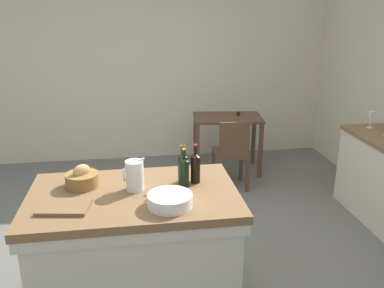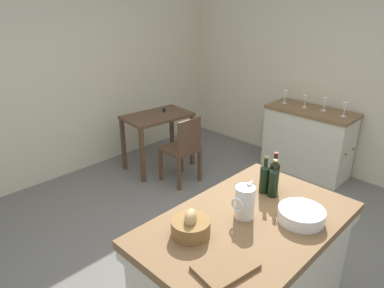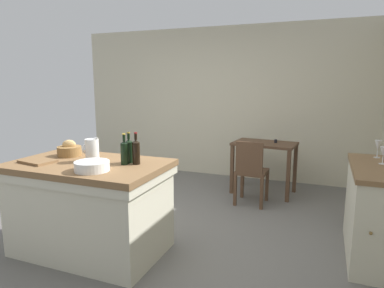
{
  "view_description": "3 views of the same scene",
  "coord_description": "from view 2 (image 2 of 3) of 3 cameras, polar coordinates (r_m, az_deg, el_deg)",
  "views": [
    {
      "loc": [
        -0.32,
        -3.26,
        2.15
      ],
      "look_at": [
        0.23,
        0.4,
        0.9
      ],
      "focal_mm": 37.72,
      "sensor_mm": 36.0,
      "label": 1
    },
    {
      "loc": [
        -1.98,
        -1.71,
        2.26
      ],
      "look_at": [
        0.29,
        0.52,
        0.92
      ],
      "focal_mm": 32.94,
      "sensor_mm": 36.0,
      "label": 2
    },
    {
      "loc": [
        1.74,
        -3.19,
        1.66
      ],
      "look_at": [
        0.3,
        0.47,
        0.94
      ],
      "focal_mm": 31.64,
      "sensor_mm": 36.0,
      "label": 3
    }
  ],
  "objects": [
    {
      "name": "wine_glass_middle",
      "position": [
        4.9,
        17.88,
        6.95
      ],
      "size": [
        0.07,
        0.07,
        0.17
      ],
      "color": "white",
      "rests_on": "side_cabinet"
    },
    {
      "name": "wine_glass_far_left",
      "position": [
        4.69,
        23.53,
        5.56
      ],
      "size": [
        0.07,
        0.07,
        0.18
      ],
      "color": "white",
      "rests_on": "side_cabinet"
    },
    {
      "name": "wine_glass_left",
      "position": [
        4.84,
        20.73,
        6.42
      ],
      "size": [
        0.07,
        0.07,
        0.17
      ],
      "color": "white",
      "rests_on": "side_cabinet"
    },
    {
      "name": "wooden_chair",
      "position": [
        4.46,
        -1.46,
        -0.66
      ],
      "size": [
        0.41,
        0.41,
        0.89
      ],
      "color": "#513826",
      "rests_on": "ground"
    },
    {
      "name": "bread_basket",
      "position": [
        2.21,
        -0.22,
        -13.12
      ],
      "size": [
        0.24,
        0.24,
        0.17
      ],
      "color": "olive",
      "rests_on": "island_table"
    },
    {
      "name": "wine_glass_right",
      "position": [
        5.02,
        14.87,
        7.77
      ],
      "size": [
        0.07,
        0.07,
        0.18
      ],
      "color": "white",
      "rests_on": "side_cabinet"
    },
    {
      "name": "pitcher",
      "position": [
        2.36,
        8.49,
        -9.23
      ],
      "size": [
        0.17,
        0.13,
        0.26
      ],
      "color": "white",
      "rests_on": "island_table"
    },
    {
      "name": "side_cabinet",
      "position": [
        5.02,
        18.19,
        0.47
      ],
      "size": [
        0.52,
        1.15,
        0.9
      ],
      "color": "brown",
      "rests_on": "ground"
    },
    {
      "name": "writing_desk",
      "position": [
        4.85,
        -5.6,
        3.28
      ],
      "size": [
        0.95,
        0.65,
        0.83
      ],
      "color": "#513826",
      "rests_on": "ground"
    },
    {
      "name": "wine_bottle_green",
      "position": [
        2.62,
        13.05,
        -5.94
      ],
      "size": [
        0.07,
        0.07,
        0.29
      ],
      "color": "black",
      "rests_on": "island_table"
    },
    {
      "name": "wall_right",
      "position": [
        4.98,
        23.93,
        9.8
      ],
      "size": [
        0.12,
        5.2,
        2.6
      ],
      "primitive_type": "cube",
      "color": "beige",
      "rests_on": "ground"
    },
    {
      "name": "wall_back",
      "position": [
        4.84,
        -20.7,
        9.95
      ],
      "size": [
        5.32,
        0.12,
        2.6
      ],
      "primitive_type": "cube",
      "color": "beige",
      "rests_on": "ground"
    },
    {
      "name": "wine_bottle_amber",
      "position": [
        2.66,
        11.67,
        -5.39
      ],
      "size": [
        0.07,
        0.07,
        0.3
      ],
      "color": "black",
      "rests_on": "island_table"
    },
    {
      "name": "wash_bowl",
      "position": [
        2.44,
        17.26,
        -10.91
      ],
      "size": [
        0.3,
        0.3,
        0.09
      ],
      "primitive_type": "cylinder",
      "color": "white",
      "rests_on": "island_table"
    },
    {
      "name": "island_table",
      "position": [
        2.65,
        8.59,
        -19.55
      ],
      "size": [
        1.49,
        0.92,
        0.9
      ],
      "color": "brown",
      "rests_on": "ground"
    },
    {
      "name": "ground_plane",
      "position": [
        3.46,
        2.94,
        -18.01
      ],
      "size": [
        6.76,
        6.76,
        0.0
      ],
      "primitive_type": "plane",
      "color": "#66635E"
    },
    {
      "name": "cutting_board",
      "position": [
        2.01,
        5.45,
        -19.18
      ],
      "size": [
        0.35,
        0.27,
        0.02
      ],
      "primitive_type": "cube",
      "rotation": [
        0.0,
        0.0,
        -0.16
      ],
      "color": "brown",
      "rests_on": "island_table"
    },
    {
      "name": "wine_bottle_dark",
      "position": [
        2.72,
        13.17,
        -4.83
      ],
      "size": [
        0.07,
        0.07,
        0.3
      ],
      "color": "black",
      "rests_on": "island_table"
    }
  ]
}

